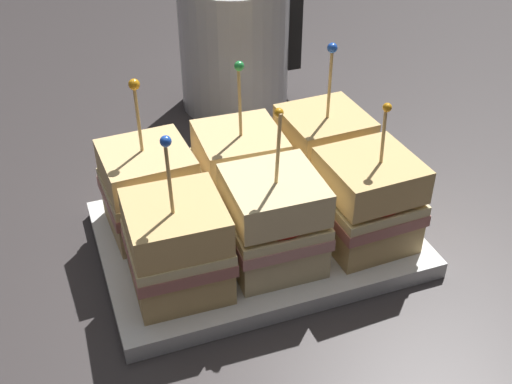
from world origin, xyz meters
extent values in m
plane|color=#383333|center=(0.00, 0.00, 0.00)|extent=(6.00, 6.00, 0.00)
cube|color=white|center=(0.00, 0.00, 0.01)|extent=(0.32, 0.22, 0.01)
cube|color=white|center=(0.00, 0.00, 0.01)|extent=(0.32, 0.22, 0.01)
cube|color=tan|center=(-0.09, -0.05, 0.04)|extent=(0.09, 0.09, 0.03)
cube|color=#B26B60|center=(-0.09, -0.05, 0.06)|extent=(0.09, 0.09, 0.01)
cube|color=beige|center=(-0.09, -0.05, 0.07)|extent=(0.09, 0.09, 0.01)
cube|color=#E0B771|center=(-0.09, -0.05, 0.09)|extent=(0.09, 0.09, 0.03)
cylinder|color=tan|center=(-0.10, -0.06, 0.14)|extent=(0.00, 0.01, 0.08)
sphere|color=blue|center=(-0.10, -0.06, 0.18)|extent=(0.01, 0.01, 0.01)
cube|color=beige|center=(0.00, -0.05, 0.04)|extent=(0.09, 0.09, 0.03)
cube|color=tan|center=(0.00, -0.05, 0.06)|extent=(0.09, 0.09, 0.01)
cube|color=beige|center=(0.00, -0.05, 0.07)|extent=(0.09, 0.09, 0.01)
cylinder|color=red|center=(0.00, -0.06, 0.08)|extent=(0.05, 0.05, 0.00)
cube|color=beige|center=(0.00, -0.05, 0.10)|extent=(0.09, 0.09, 0.03)
cylinder|color=tan|center=(0.00, -0.05, 0.14)|extent=(0.00, 0.01, 0.08)
sphere|color=orange|center=(0.00, -0.05, 0.18)|extent=(0.01, 0.01, 0.01)
cube|color=tan|center=(0.10, -0.05, 0.04)|extent=(0.09, 0.09, 0.03)
cube|color=#B26B60|center=(0.10, -0.05, 0.06)|extent=(0.09, 0.09, 0.01)
cube|color=beige|center=(0.10, -0.05, 0.07)|extent=(0.09, 0.09, 0.01)
cylinder|color=red|center=(0.10, -0.06, 0.08)|extent=(0.05, 0.05, 0.00)
cube|color=#E0B771|center=(0.10, -0.05, 0.10)|extent=(0.09, 0.09, 0.03)
cylinder|color=tan|center=(0.10, -0.05, 0.14)|extent=(0.00, 0.01, 0.07)
sphere|color=orange|center=(0.10, -0.05, 0.17)|extent=(0.01, 0.01, 0.01)
cube|color=#DBB77A|center=(-0.10, 0.05, 0.04)|extent=(0.09, 0.09, 0.03)
cube|color=tan|center=(-0.10, 0.05, 0.06)|extent=(0.09, 0.09, 0.01)
cube|color=beige|center=(-0.10, 0.05, 0.07)|extent=(0.09, 0.09, 0.01)
cube|color=#E8C281|center=(-0.10, 0.05, 0.09)|extent=(0.09, 0.09, 0.03)
cylinder|color=tan|center=(-0.10, 0.05, 0.14)|extent=(0.00, 0.01, 0.08)
sphere|color=orange|center=(-0.10, 0.05, 0.18)|extent=(0.01, 0.01, 0.01)
cube|color=#DBB77A|center=(0.00, 0.05, 0.04)|extent=(0.09, 0.09, 0.03)
cube|color=tan|center=(0.00, 0.05, 0.06)|extent=(0.09, 0.09, 0.01)
cube|color=beige|center=(0.00, 0.05, 0.07)|extent=(0.09, 0.09, 0.01)
cube|color=#E8C281|center=(0.00, 0.05, 0.09)|extent=(0.09, 0.09, 0.03)
cylinder|color=tan|center=(0.00, 0.05, 0.14)|extent=(0.00, 0.01, 0.09)
sphere|color=green|center=(0.00, 0.05, 0.18)|extent=(0.01, 0.01, 0.01)
cube|color=tan|center=(0.10, 0.05, 0.04)|extent=(0.09, 0.09, 0.03)
cube|color=tan|center=(0.10, 0.05, 0.06)|extent=(0.09, 0.09, 0.01)
cube|color=beige|center=(0.10, 0.05, 0.07)|extent=(0.09, 0.09, 0.01)
cylinder|color=red|center=(0.10, 0.03, 0.08)|extent=(0.07, 0.07, 0.00)
cube|color=#E0B771|center=(0.10, 0.05, 0.10)|extent=(0.09, 0.09, 0.03)
cylinder|color=tan|center=(0.10, 0.04, 0.15)|extent=(0.00, 0.00, 0.09)
sphere|color=blue|center=(0.10, 0.04, 0.19)|extent=(0.01, 0.01, 0.01)
cylinder|color=#B7BABF|center=(0.08, 0.32, 0.09)|extent=(0.15, 0.15, 0.18)
cube|color=black|center=(0.17, 0.32, 0.10)|extent=(0.02, 0.02, 0.11)
camera|label=1|loc=(-0.18, -0.49, 0.44)|focal=45.00mm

